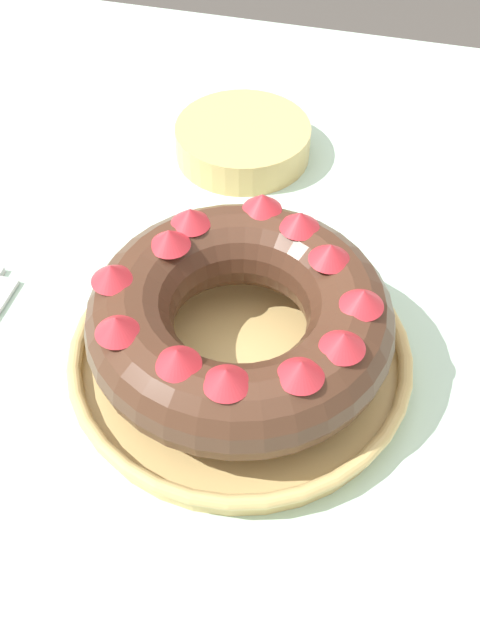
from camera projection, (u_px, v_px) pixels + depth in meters
dining_table at (230, 425)px, 0.69m from camera, size 1.47×1.23×0.73m
serving_dish at (240, 358)px, 0.64m from camera, size 0.29×0.29×0.03m
bundt_cake at (240, 318)px, 0.60m from camera, size 0.25×0.25×0.08m
side_bowl at (243, 141)px, 0.83m from camera, size 0.15×0.15×0.04m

